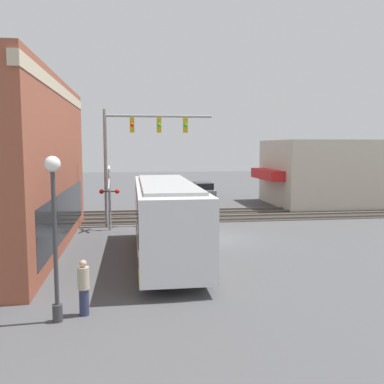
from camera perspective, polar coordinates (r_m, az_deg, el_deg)
ground_plane at (r=23.13m, az=2.80°, el=-6.21°), size 120.00×120.00×0.00m
shop_building at (r=38.21m, az=17.45°, el=2.52°), size 8.18×10.57×5.44m
city_bus at (r=18.75m, az=-3.46°, el=-3.30°), size 10.63×2.59×3.40m
traffic_signal_gantry at (r=26.51m, az=-7.34°, el=6.79°), size 0.42×6.64×7.17m
crossing_signal at (r=25.51m, az=-10.95°, el=0.07°), size 1.41×1.18×3.81m
streetlamp at (r=12.44m, az=-17.87°, el=-4.09°), size 0.44×0.44×4.68m
rail_track_near at (r=28.93m, az=0.58°, el=-3.64°), size 2.60×60.00×0.15m
rail_track_far at (r=32.06m, az=-0.27°, el=-2.68°), size 2.60×60.00×0.15m
parked_car_blue at (r=33.98m, az=-1.08°, el=-1.13°), size 4.84×1.82×1.37m
parked_car_grey at (r=41.87m, az=1.47°, el=0.28°), size 4.74×1.82×1.43m
pedestrian_by_lamp at (r=13.17m, az=-14.24°, el=-12.20°), size 0.34×0.34×1.66m
pedestrian_near_bus at (r=20.42m, az=2.53°, el=-5.50°), size 0.34×0.34×1.63m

